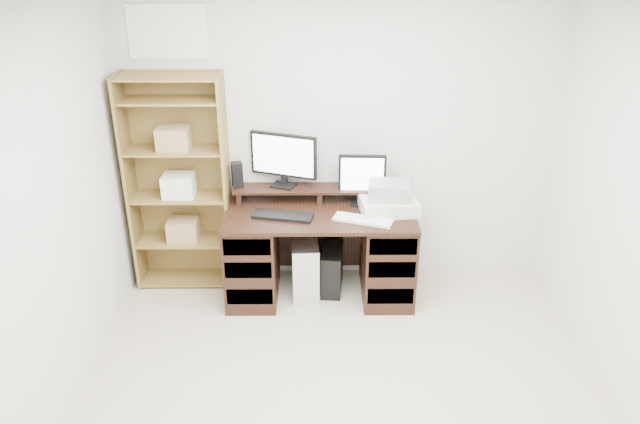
{
  "coord_description": "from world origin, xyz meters",
  "views": [
    {
      "loc": [
        -0.18,
        -2.79,
        2.88
      ],
      "look_at": [
        -0.16,
        1.43,
        0.85
      ],
      "focal_mm": 35.0,
      "sensor_mm": 36.0,
      "label": 1
    }
  ],
  "objects_px": {
    "monitor_small": "(362,177)",
    "tower_silver": "(305,264)",
    "monitor_wide": "(284,157)",
    "printer": "(388,205)",
    "tower_black": "(332,269)",
    "desk": "(320,252)",
    "bookshelf": "(179,182)"
  },
  "relations": [
    {
      "from": "monitor_small",
      "to": "printer",
      "type": "height_order",
      "value": "monitor_small"
    },
    {
      "from": "monitor_wide",
      "to": "printer",
      "type": "height_order",
      "value": "monitor_wide"
    },
    {
      "from": "monitor_small",
      "to": "tower_silver",
      "type": "height_order",
      "value": "monitor_small"
    },
    {
      "from": "desk",
      "to": "monitor_small",
      "type": "height_order",
      "value": "monitor_small"
    },
    {
      "from": "monitor_small",
      "to": "bookshelf",
      "type": "height_order",
      "value": "bookshelf"
    },
    {
      "from": "desk",
      "to": "monitor_wide",
      "type": "bearing_deg",
      "value": 139.32
    },
    {
      "from": "monitor_small",
      "to": "bookshelf",
      "type": "xyz_separation_m",
      "value": [
        -1.47,
        0.05,
        -0.06
      ]
    },
    {
      "from": "desk",
      "to": "monitor_small",
      "type": "relative_size",
      "value": 3.63
    },
    {
      "from": "printer",
      "to": "bookshelf",
      "type": "height_order",
      "value": "bookshelf"
    },
    {
      "from": "monitor_wide",
      "to": "printer",
      "type": "bearing_deg",
      "value": 3.57
    },
    {
      "from": "monitor_small",
      "to": "tower_silver",
      "type": "distance_m",
      "value": 0.88
    },
    {
      "from": "monitor_small",
      "to": "printer",
      "type": "bearing_deg",
      "value": -35.31
    },
    {
      "from": "tower_black",
      "to": "bookshelf",
      "type": "bearing_deg",
      "value": 178.21
    },
    {
      "from": "printer",
      "to": "tower_black",
      "type": "bearing_deg",
      "value": 166.84
    },
    {
      "from": "printer",
      "to": "monitor_small",
      "type": "bearing_deg",
      "value": 135.5
    },
    {
      "from": "monitor_wide",
      "to": "tower_black",
      "type": "distance_m",
      "value": 1.03
    },
    {
      "from": "monitor_small",
      "to": "desk",
      "type": "bearing_deg",
      "value": -151.74
    },
    {
      "from": "monitor_small",
      "to": "tower_silver",
      "type": "bearing_deg",
      "value": -163.6
    },
    {
      "from": "printer",
      "to": "tower_silver",
      "type": "height_order",
      "value": "printer"
    },
    {
      "from": "printer",
      "to": "tower_silver",
      "type": "bearing_deg",
      "value": 169.65
    },
    {
      "from": "monitor_wide",
      "to": "tower_black",
      "type": "height_order",
      "value": "monitor_wide"
    },
    {
      "from": "desk",
      "to": "monitor_wide",
      "type": "distance_m",
      "value": 0.82
    },
    {
      "from": "printer",
      "to": "tower_black",
      "type": "height_order",
      "value": "printer"
    },
    {
      "from": "monitor_wide",
      "to": "tower_silver",
      "type": "xyz_separation_m",
      "value": [
        0.16,
        -0.2,
        -0.88
      ]
    },
    {
      "from": "bookshelf",
      "to": "tower_black",
      "type": "bearing_deg",
      "value": -7.21
    },
    {
      "from": "monitor_small",
      "to": "bookshelf",
      "type": "relative_size",
      "value": 0.23
    },
    {
      "from": "monitor_small",
      "to": "tower_black",
      "type": "bearing_deg",
      "value": -152.99
    },
    {
      "from": "monitor_wide",
      "to": "printer",
      "type": "relative_size",
      "value": 1.22
    },
    {
      "from": "tower_silver",
      "to": "desk",
      "type": "bearing_deg",
      "value": -24.87
    },
    {
      "from": "monitor_small",
      "to": "printer",
      "type": "relative_size",
      "value": 0.94
    },
    {
      "from": "monitor_small",
      "to": "tower_silver",
      "type": "relative_size",
      "value": 0.86
    },
    {
      "from": "monitor_wide",
      "to": "monitor_small",
      "type": "bearing_deg",
      "value": 12.13
    }
  ]
}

